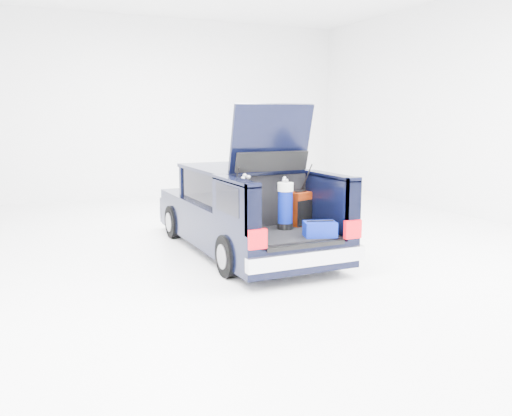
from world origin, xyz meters
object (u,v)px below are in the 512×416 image
car (241,211)px  blue_duffel (320,229)px  black_golf_bag (246,206)px  red_suitcase (301,209)px  blue_golf_bag (285,205)px

car → blue_duffel: size_ratio=9.02×
black_golf_bag → red_suitcase: bearing=14.3°
car → blue_duffel: bearing=-79.9°
car → black_golf_bag: 1.43m
black_golf_bag → car: bearing=77.2°
blue_duffel → red_suitcase: bearing=97.6°
blue_duffel → car: bearing=117.6°
car → blue_golf_bag: bearing=-83.4°
car → red_suitcase: bearing=-67.3°
red_suitcase → blue_golf_bag: 0.39m
blue_golf_bag → blue_duffel: blue_golf_bag is taller
red_suitcase → blue_duffel: bearing=-118.5°
black_golf_bag → blue_golf_bag: black_golf_bag is taller
red_suitcase → blue_duffel: red_suitcase is taller
car → blue_golf_bag: car is taller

